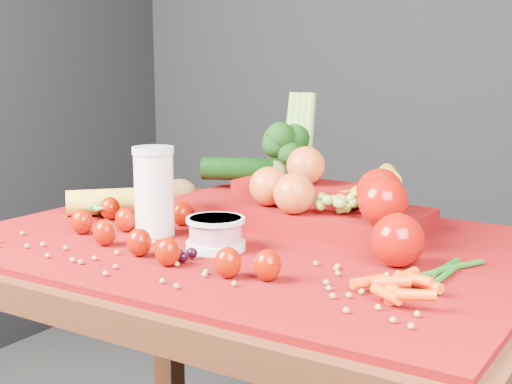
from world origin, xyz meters
The scene contains 12 objects.
table centered at (0.00, 0.00, 0.66)m, with size 1.10×0.80×0.75m.
red_cloth centered at (0.00, 0.00, 0.76)m, with size 1.05×0.75×0.01m, color #770903.
milk_glass centered at (-0.18, -0.07, 0.85)m, with size 0.08×0.08×0.17m.
yogurt_bowl centered at (-0.01, -0.09, 0.79)m, with size 0.11×0.11×0.06m.
strawberry_scatter centered at (-0.12, -0.14, 0.79)m, with size 0.54×0.28×0.05m.
dark_grape_cluster centered at (-0.03, -0.18, 0.78)m, with size 0.06×0.05×0.03m, color black, non-canonical shape.
soybean_scatter centered at (0.00, -0.20, 0.77)m, with size 0.84×0.24×0.01m, color olive, non-canonical shape.
corn_ear centered at (-0.38, -0.01, 0.78)m, with size 0.25×0.26×0.06m.
potato centered at (-0.31, 0.18, 0.79)m, with size 0.09×0.07×0.06m, color #50381A.
baby_carrot_pile centered at (0.36, -0.17, 0.78)m, with size 0.17×0.17×0.03m, color #E94408, non-canonical shape.
green_bean_pile centered at (0.39, -0.01, 0.77)m, with size 0.14×0.12×0.01m, color #175713, non-canonical shape.
produce_mound centered at (0.05, 0.15, 0.82)m, with size 0.61×0.38×0.27m.
Camera 1 is at (0.71, -1.10, 1.10)m, focal length 50.00 mm.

